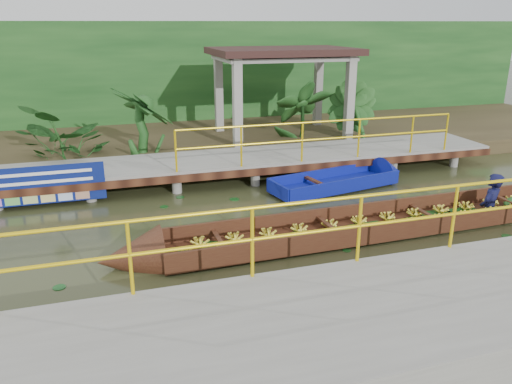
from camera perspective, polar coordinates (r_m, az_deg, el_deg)
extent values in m
plane|color=#272E17|center=(10.07, -1.04, -4.30)|extent=(80.00, 80.00, 0.00)
cube|color=#312818|center=(17.01, -8.12, 5.98)|extent=(30.00, 8.00, 0.45)
cube|color=gray|center=(13.12, -5.31, 3.49)|extent=(16.00, 2.00, 0.15)
cube|color=black|center=(12.21, -4.32, 1.94)|extent=(16.00, 0.12, 0.18)
cylinder|color=gold|center=(12.84, 7.66, 7.98)|extent=(7.50, 0.05, 0.05)
cylinder|color=gold|center=(12.93, 7.58, 6.03)|extent=(7.50, 0.05, 0.05)
cylinder|color=gold|center=(12.94, 7.57, 5.81)|extent=(0.05, 0.05, 1.00)
cylinder|color=gray|center=(12.27, -23.02, -0.44)|extent=(0.24, 0.24, 0.55)
cylinder|color=gray|center=(13.80, -22.47, 1.66)|extent=(0.24, 0.24, 0.55)
cylinder|color=gray|center=(12.20, -13.70, 0.45)|extent=(0.24, 0.24, 0.55)
cylinder|color=gray|center=(13.73, -14.18, 2.46)|extent=(0.24, 0.24, 0.55)
cylinder|color=gray|center=(12.45, -4.50, 1.32)|extent=(0.24, 0.24, 0.55)
cylinder|color=gray|center=(13.95, -5.97, 3.20)|extent=(0.24, 0.24, 0.55)
cylinder|color=gray|center=(13.01, 4.12, 2.10)|extent=(0.24, 0.24, 0.55)
cylinder|color=gray|center=(14.45, 1.84, 3.85)|extent=(0.24, 0.24, 0.55)
cylinder|color=gray|center=(13.84, 11.88, 2.76)|extent=(0.24, 0.24, 0.55)
cylinder|color=gray|center=(15.20, 9.01, 4.37)|extent=(0.24, 0.24, 0.55)
cylinder|color=gray|center=(14.89, 18.67, 3.30)|extent=(0.24, 0.24, 0.55)
cylinder|color=gray|center=(16.17, 15.43, 4.79)|extent=(0.24, 0.24, 0.55)
cylinder|color=gray|center=(12.45, -4.50, 1.32)|extent=(0.24, 0.24, 0.55)
cube|color=gray|center=(6.93, 17.38, -13.95)|extent=(18.00, 2.40, 0.70)
cylinder|color=gold|center=(7.22, 13.38, -0.31)|extent=(10.00, 0.05, 0.05)
cylinder|color=gold|center=(7.38, 13.12, -3.61)|extent=(10.00, 0.05, 0.05)
cylinder|color=gold|center=(7.40, 13.09, -3.97)|extent=(0.05, 0.05, 1.00)
cube|color=gray|center=(14.68, -2.12, 9.59)|extent=(0.25, 0.25, 2.80)
cube|color=gray|center=(15.99, 10.63, 10.05)|extent=(0.25, 0.25, 2.80)
cube|color=gray|center=(16.99, -4.27, 10.81)|extent=(0.25, 0.25, 2.80)
cube|color=gray|center=(18.13, 7.10, 11.23)|extent=(0.25, 0.25, 2.80)
cube|color=gray|center=(16.22, 3.04, 15.08)|extent=(4.00, 2.60, 0.12)
cube|color=black|center=(16.20, 3.05, 15.78)|extent=(4.40, 3.00, 0.20)
cube|color=#133B14|center=(19.17, -9.62, 12.72)|extent=(30.00, 0.80, 4.00)
cube|color=#35170E|center=(10.27, 13.86, -4.00)|extent=(8.73, 1.31, 0.07)
cube|color=#35170E|center=(10.64, 12.39, -2.18)|extent=(8.70, 0.29, 0.37)
cube|color=#35170E|center=(9.80, 15.60, -4.32)|extent=(8.70, 0.29, 0.37)
cone|color=#35170E|center=(8.80, -14.15, -7.39)|extent=(1.11, 1.07, 1.04)
imported|color=black|center=(11.64, 25.63, 1.89)|extent=(0.72, 0.62, 1.67)
cube|color=navy|center=(12.55, 8.92, 0.75)|extent=(3.38, 1.60, 0.11)
cube|color=navy|center=(12.88, 7.65, 1.89)|extent=(3.20, 0.71, 0.33)
cube|color=navy|center=(12.15, 10.34, 0.70)|extent=(3.20, 0.71, 0.33)
cube|color=navy|center=(11.63, 2.54, 0.18)|extent=(0.26, 0.97, 0.33)
cone|color=navy|center=(13.69, 15.11, 2.13)|extent=(0.82, 1.02, 0.91)
cube|color=black|center=(12.19, 6.93, 1.15)|extent=(0.30, 0.98, 0.05)
cube|color=navy|center=(11.97, -23.50, 0.70)|extent=(2.78, 0.03, 0.87)
cube|color=white|center=(11.88, -23.68, 1.91)|extent=(2.26, 0.01, 0.07)
cube|color=white|center=(11.93, -23.56, 0.99)|extent=(2.26, 0.01, 0.07)
imported|color=#133B14|center=(14.47, -20.75, 7.18)|extent=(1.41, 1.41, 1.77)
imported|color=#133B14|center=(14.48, -12.80, 7.94)|extent=(1.41, 1.41, 1.77)
imported|color=#133B14|center=(15.66, 5.95, 9.09)|extent=(1.41, 1.41, 1.77)
imported|color=#133B14|center=(16.30, 10.88, 9.24)|extent=(1.41, 1.41, 1.77)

